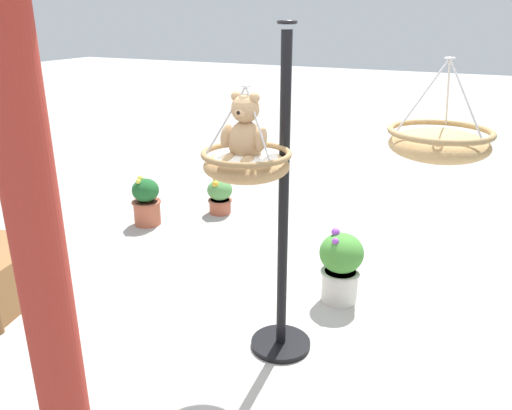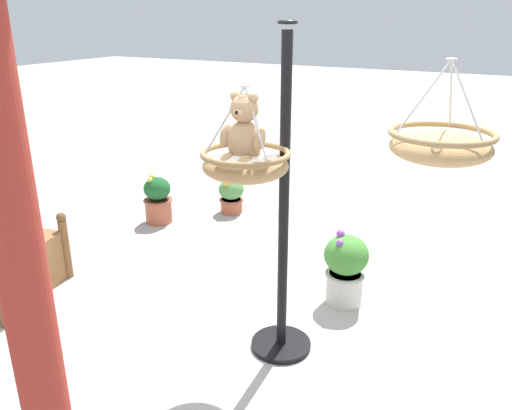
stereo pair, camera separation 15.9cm
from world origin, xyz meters
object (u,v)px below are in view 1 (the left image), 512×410
at_px(potted_plant_fern_front, 220,196).
at_px(potted_plant_tall_leafy, 341,265).
at_px(hanging_basket_with_teddy, 246,163).
at_px(hanging_basket_left_high, 439,143).
at_px(display_pole_central, 282,262).
at_px(teddy_bear, 245,134).
at_px(potted_plant_small_succulent, 146,201).
at_px(greenhouse_pillar_far_back, 56,352).

bearing_deg(potted_plant_fern_front, potted_plant_tall_leafy, 144.78).
relative_size(hanging_basket_with_teddy, hanging_basket_left_high, 0.94).
height_order(display_pole_central, teddy_bear, display_pole_central).
bearing_deg(hanging_basket_with_teddy, display_pole_central, -120.96).
height_order(display_pole_central, potted_plant_small_succulent, display_pole_central).
bearing_deg(display_pole_central, hanging_basket_left_high, -167.17).
bearing_deg(greenhouse_pillar_far_back, display_pole_central, -90.86).
bearing_deg(potted_plant_small_succulent, teddy_bear, 140.79).
height_order(hanging_basket_with_teddy, greenhouse_pillar_far_back, greenhouse_pillar_far_back).
height_order(hanging_basket_with_teddy, hanging_basket_left_high, hanging_basket_left_high).
bearing_deg(teddy_bear, potted_plant_fern_front, -57.15).
relative_size(hanging_basket_with_teddy, potted_plant_small_succulent, 0.99).
bearing_deg(potted_plant_small_succulent, display_pole_central, 147.11).
distance_m(greenhouse_pillar_far_back, potted_plant_fern_front, 4.59).
relative_size(hanging_basket_left_high, potted_plant_small_succulent, 1.05).
relative_size(display_pole_central, potted_plant_small_succulent, 3.89).
bearing_deg(potted_plant_fern_front, teddy_bear, 122.85).
bearing_deg(teddy_bear, display_pole_central, -118.88).
distance_m(potted_plant_fern_front, potted_plant_small_succulent, 0.90).
bearing_deg(hanging_basket_with_teddy, teddy_bear, 90.00).
height_order(hanging_basket_left_high, potted_plant_fern_front, hanging_basket_left_high).
bearing_deg(hanging_basket_with_teddy, potted_plant_fern_front, -56.92).
xyz_separation_m(teddy_bear, potted_plant_fern_front, (1.59, -2.46, -1.42)).
height_order(hanging_basket_with_teddy, potted_plant_tall_leafy, hanging_basket_with_teddy).
bearing_deg(greenhouse_pillar_far_back, potted_plant_fern_front, -67.60).
xyz_separation_m(display_pole_central, potted_plant_small_succulent, (2.33, -1.51, -0.42)).
height_order(display_pole_central, greenhouse_pillar_far_back, greenhouse_pillar_far_back).
height_order(teddy_bear, hanging_basket_left_high, hanging_basket_left_high).
relative_size(teddy_bear, potted_plant_fern_front, 0.99).
distance_m(hanging_basket_left_high, greenhouse_pillar_far_back, 2.39).
height_order(greenhouse_pillar_far_back, potted_plant_fern_front, greenhouse_pillar_far_back).
distance_m(teddy_bear, greenhouse_pillar_far_back, 1.74).
relative_size(teddy_bear, hanging_basket_left_high, 0.71).
distance_m(display_pole_central, teddy_bear, 1.00).
bearing_deg(hanging_basket_with_teddy, greenhouse_pillar_far_back, 94.05).
xyz_separation_m(display_pole_central, hanging_basket_with_teddy, (0.15, 0.25, 0.76)).
bearing_deg(teddy_bear, greenhouse_pillar_far_back, 94.10).
height_order(hanging_basket_with_teddy, potted_plant_fern_front, hanging_basket_with_teddy).
bearing_deg(potted_plant_small_succulent, greenhouse_pillar_far_back, 123.61).
xyz_separation_m(hanging_basket_left_high, potted_plant_small_succulent, (3.24, -1.30, -1.32)).
height_order(hanging_basket_left_high, greenhouse_pillar_far_back, greenhouse_pillar_far_back).
relative_size(hanging_basket_with_teddy, potted_plant_tall_leafy, 0.89).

